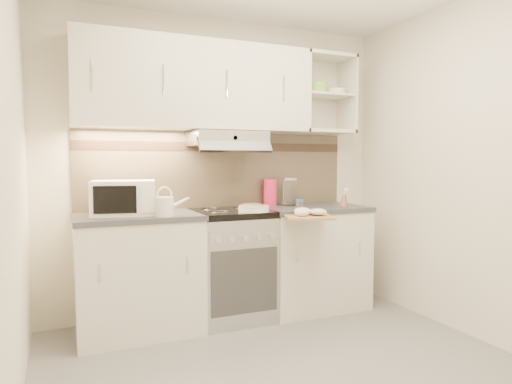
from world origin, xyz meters
The scene contains 17 objects.
ground centered at (0.00, 0.00, 0.00)m, with size 3.00×3.00×0.00m, color gray.
room_shell centered at (0.00, 0.37, 1.63)m, with size 3.04×2.84×2.52m.
base_cabinet_left centered at (-0.75, 1.10, 0.43)m, with size 0.90×0.60×0.86m, color silver.
worktop_left centered at (-0.75, 1.10, 0.88)m, with size 0.92×0.62×0.04m, color #47474C.
base_cabinet_right centered at (0.75, 1.10, 0.43)m, with size 0.90×0.60×0.86m, color silver.
worktop_right centered at (0.75, 1.10, 0.88)m, with size 0.92×0.62×0.04m, color #47474C.
electric_range centered at (0.00, 1.10, 0.45)m, with size 0.60×0.60×0.90m.
microwave centered at (-0.84, 1.11, 1.03)m, with size 0.50×0.41×0.25m.
watering_can centered at (-0.58, 0.88, 0.98)m, with size 0.25×0.13×0.22m.
plate_stack centered at (0.12, 0.92, 0.92)m, with size 0.25×0.25×0.05m.
bread_loaf centered at (0.18, 1.10, 0.92)m, with size 0.17×0.17×0.04m, color #A37C3C.
pink_pitcher centered at (0.44, 1.30, 1.02)m, with size 0.13×0.12×0.24m.
glass_jar centered at (0.60, 1.23, 1.03)m, with size 0.13×0.13×0.25m.
spice_jar centered at (0.51, 0.88, 0.94)m, with size 0.06×0.06×0.09m.
spray_bottle centered at (0.94, 0.88, 0.97)m, with size 0.07×0.07×0.18m.
cutting_board centered at (0.47, 0.67, 0.87)m, with size 0.36×0.32×0.02m, color tan.
dish_towel centered at (0.47, 0.70, 0.91)m, with size 0.23×0.20×0.06m, color white, non-canonical shape.
Camera 1 is at (-1.28, -2.37, 1.30)m, focal length 32.00 mm.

